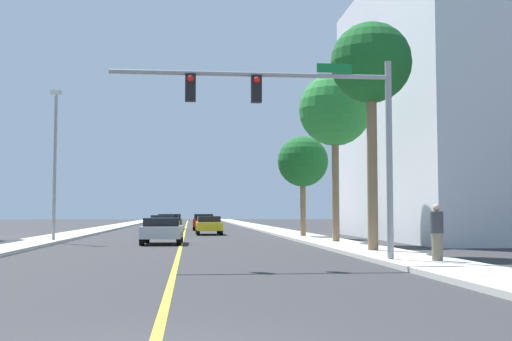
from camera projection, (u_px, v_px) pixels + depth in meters
ground at (184, 233)px, 48.23m from camera, size 192.00×192.00×0.00m
sidewalk_left at (84, 233)px, 47.47m from camera, size 2.54×168.00×0.15m
sidewalk_right at (281, 232)px, 48.99m from camera, size 2.54×168.00×0.15m
lane_marking_center at (184, 233)px, 48.23m from camera, size 0.16×144.00×0.01m
building_right_near at (456, 107)px, 38.31m from camera, size 10.07×19.00×15.72m
traffic_signal_mast at (306, 114)px, 19.60m from camera, size 8.67×0.36×6.14m
street_lamp at (55, 157)px, 33.51m from camera, size 0.56×0.28×7.85m
palm_near at (371, 66)px, 24.69m from camera, size 3.13×3.13×8.78m
palm_mid at (335, 111)px, 32.01m from camera, size 3.62×3.62×8.37m
palm_far at (303, 162)px, 39.17m from camera, size 3.10×3.10×6.10m
car_green at (173, 221)px, 59.49m from camera, size 1.75×4.14×1.43m
car_white at (163, 225)px, 44.42m from camera, size 1.99×4.57×1.38m
car_red at (204, 222)px, 56.42m from camera, size 1.93×4.03×1.43m
car_yellow at (209, 225)px, 45.32m from camera, size 1.83×4.41×1.31m
car_silver at (162, 230)px, 31.81m from camera, size 2.04×3.97×1.30m
car_black at (168, 222)px, 53.15m from camera, size 1.84×3.92×1.43m
pedestrian at (437, 232)px, 18.96m from camera, size 0.38×0.38×1.68m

